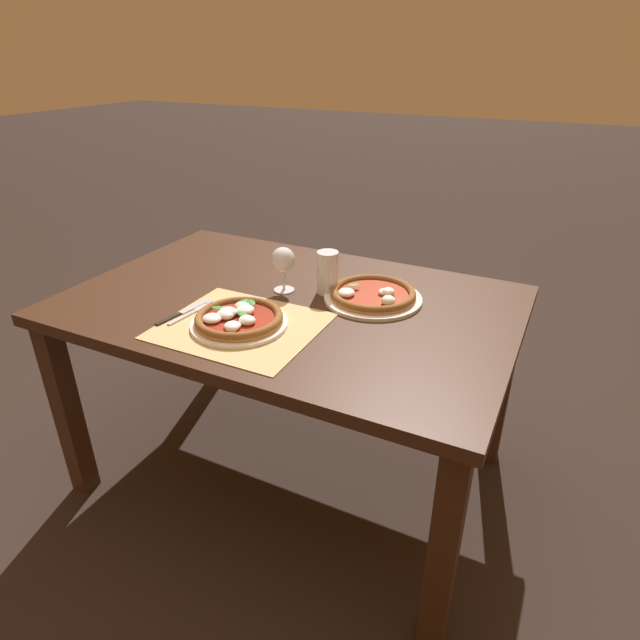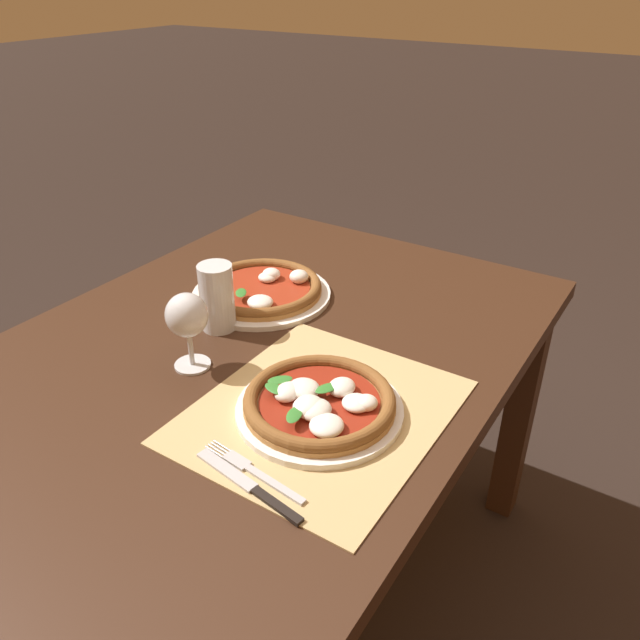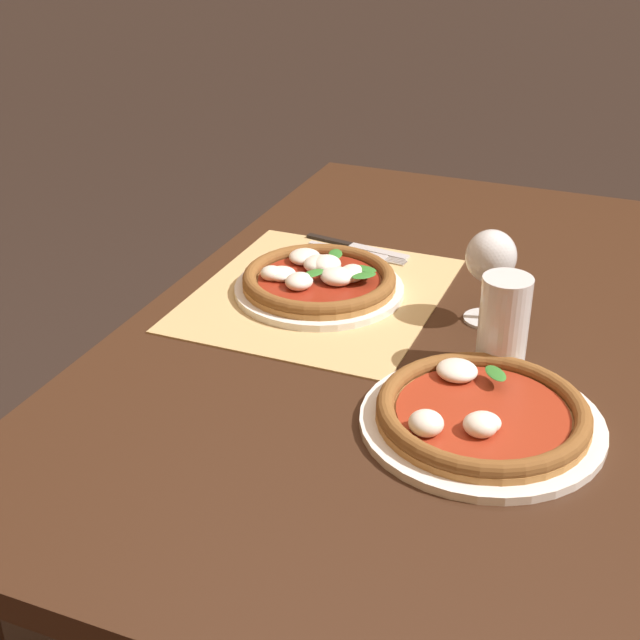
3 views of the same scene
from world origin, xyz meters
name	(u,v)px [view 1 (image 1 of 3)]	position (x,y,z in m)	size (l,w,h in m)	color
ground_plane	(294,470)	(0.00, 0.00, 0.00)	(24.00, 24.00, 0.00)	black
dining_table	(290,325)	(0.00, 0.00, 0.65)	(1.45, 0.96, 0.74)	#382114
paper_placemat	(241,326)	(-0.04, -0.23, 0.74)	(0.46, 0.40, 0.00)	tan
pizza_near	(238,319)	(-0.04, -0.23, 0.76)	(0.29, 0.29, 0.05)	white
pizza_far	(373,295)	(0.25, 0.12, 0.76)	(0.32, 0.32, 0.05)	white
wine_glass	(283,262)	(-0.05, 0.06, 0.85)	(0.08, 0.08, 0.16)	silver
pint_glass	(328,273)	(0.09, 0.11, 0.81)	(0.07, 0.07, 0.15)	silver
fork	(193,312)	(-0.22, -0.22, 0.75)	(0.04, 0.20, 0.00)	#B7B7BC
knife	(184,312)	(-0.25, -0.24, 0.75)	(0.05, 0.22, 0.01)	black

